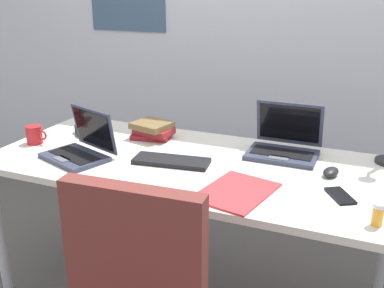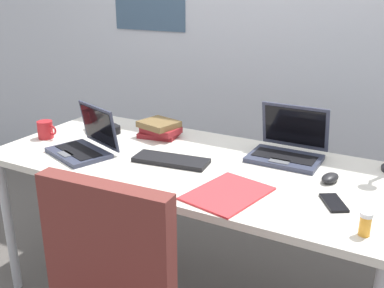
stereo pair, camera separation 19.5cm
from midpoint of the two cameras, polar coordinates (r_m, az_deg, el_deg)
name	(u,v)px [view 1 (the left image)]	position (r m, az deg, el deg)	size (l,w,h in m)	color
wall_back	(261,14)	(2.88, 6.75, 16.01)	(6.00, 0.13, 2.60)	silver
desk	(192,173)	(2.00, -2.80, -3.73)	(1.80, 0.80, 0.74)	silver
laptop_near_mouse	(80,148)	(2.09, -16.55, -0.56)	(0.34, 0.31, 0.21)	#33384C
laptop_front_right	(284,145)	(2.07, 8.94, -0.14)	(0.31, 0.26, 0.23)	#33384C
external_keyboard	(171,161)	(1.96, -5.47, -2.21)	(0.33, 0.12, 0.02)	black
computer_mouse	(331,172)	(1.88, 14.34, -3.50)	(0.06, 0.10, 0.03)	black
cell_phone	(340,196)	(1.71, 15.14, -6.40)	(0.06, 0.14, 0.01)	black
headphones	(93,132)	(2.40, -14.70, 1.50)	(0.21, 0.18, 0.04)	black
pill_bottle	(378,214)	(1.54, 19.11, -8.45)	(0.04, 0.04, 0.08)	gold
book_stack	(152,130)	(2.28, -7.47, 1.72)	(0.22, 0.19, 0.08)	maroon
paper_folder_near_lamp	(237,192)	(1.69, 2.36, -6.10)	(0.23, 0.31, 0.01)	red
coffee_mug	(35,135)	(2.35, -21.55, 1.06)	(0.11, 0.08, 0.09)	#B21E23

